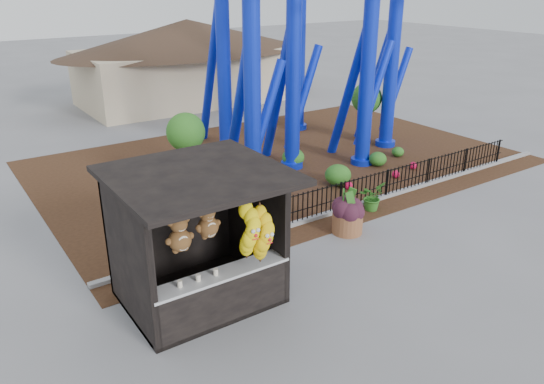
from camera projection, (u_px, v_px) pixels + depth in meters
ground at (334, 281)px, 12.77m from camera, size 120.00×120.00×0.00m
mulch_bed at (280, 162)px, 20.98m from camera, size 18.00×12.00×0.02m
curb at (368, 202)px, 17.13m from camera, size 18.00×0.18×0.12m
prize_booth at (202, 243)px, 11.34m from camera, size 3.50×3.40×3.12m
picket_fence at (389, 183)px, 17.43m from camera, size 12.20×0.06×1.00m
terracotta_planter at (347, 223)px, 15.10m from camera, size 1.02×1.02×0.60m
planter_foliage at (349, 203)px, 14.86m from camera, size 0.70×0.70×0.64m
potted_plant at (372, 197)px, 16.52m from camera, size 1.01×0.96×0.89m
landscaping at (324, 168)px, 19.27m from camera, size 7.62×4.32×0.73m
pavilion at (188, 47)px, 30.05m from camera, size 15.00×15.00×4.80m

